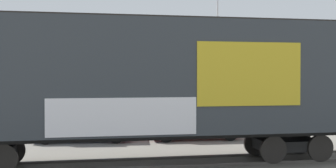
% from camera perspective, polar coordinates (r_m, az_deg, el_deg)
% --- Properties ---
extents(ground_plane, '(260.00, 260.00, 0.00)m').
position_cam_1_polar(ground_plane, '(14.08, -3.36, -10.80)').
color(ground_plane, slate).
extents(track, '(60.01, 4.18, 0.08)m').
position_cam_1_polar(track, '(13.97, -11.32, -10.75)').
color(track, '#4C4742').
rests_on(track, ground_plane).
extents(freight_car, '(15.25, 3.68, 4.89)m').
position_cam_1_polar(freight_car, '(13.78, -3.44, 0.65)').
color(freight_car, '#33383D').
rests_on(freight_car, ground_plane).
extents(flagpole, '(1.56, 0.68, 9.56)m').
position_cam_1_polar(flagpole, '(27.95, 6.08, 7.78)').
color(flagpole, silver).
rests_on(flagpole, ground_plane).
extents(hillside, '(145.96, 29.65, 13.08)m').
position_cam_1_polar(hillside, '(92.47, -7.58, 1.86)').
color(hillside, silver).
rests_on(hillside, ground_plane).
extents(parked_car_blue, '(4.52, 2.20, 1.72)m').
position_cam_1_polar(parked_car_blue, '(19.27, -11.65, -5.06)').
color(parked_car_blue, navy).
rests_on(parked_car_blue, ground_plane).
extents(parked_car_red, '(4.29, 1.85, 1.62)m').
position_cam_1_polar(parked_car_red, '(19.49, 3.51, -5.03)').
color(parked_car_red, '#B21E1E').
rests_on(parked_car_red, ground_plane).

